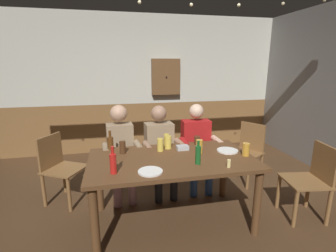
# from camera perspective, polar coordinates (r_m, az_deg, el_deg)

# --- Properties ---
(ground_plane) EXTENTS (6.61, 6.61, 0.00)m
(ground_plane) POSITION_cam_1_polar(r_m,az_deg,el_deg) (3.04, 1.09, -21.30)
(ground_plane) COLOR #4C331E
(back_wall_upper) EXTENTS (5.51, 0.12, 1.71)m
(back_wall_upper) POSITION_cam_1_polar(r_m,az_deg,el_deg) (5.12, -5.92, 14.80)
(back_wall_upper) COLOR beige
(back_wall_wainscot) EXTENTS (5.51, 0.12, 0.98)m
(back_wall_wainscot) POSITION_cam_1_polar(r_m,az_deg,el_deg) (5.27, -5.56, 0.02)
(back_wall_wainscot) COLOR brown
(back_wall_wainscot) RESTS_ON ground_plane
(dining_table) EXTENTS (1.77, 0.98, 0.77)m
(dining_table) POSITION_cam_1_polar(r_m,az_deg,el_deg) (2.76, 0.90, -9.24)
(dining_table) COLOR brown
(dining_table) RESTS_ON ground_plane
(person_0) EXTENTS (0.50, 0.54, 1.24)m
(person_0) POSITION_cam_1_polar(r_m,az_deg,el_deg) (3.36, -10.73, -4.86)
(person_0) COLOR #997F60
(person_0) RESTS_ON ground_plane
(person_1) EXTENTS (0.54, 0.55, 1.22)m
(person_1) POSITION_cam_1_polar(r_m,az_deg,el_deg) (3.41, -1.74, -4.56)
(person_1) COLOR #997F60
(person_1) RESTS_ON ground_plane
(person_2) EXTENTS (0.54, 0.50, 1.22)m
(person_2) POSITION_cam_1_polar(r_m,az_deg,el_deg) (3.55, 6.62, -3.94)
(person_2) COLOR #AD1919
(person_2) RESTS_ON ground_plane
(chair_empty_near_right) EXTENTS (0.60, 0.60, 0.88)m
(chair_empty_near_right) POSITION_cam_1_polar(r_m,az_deg,el_deg) (3.53, -23.55, -8.48)
(chair_empty_near_right) COLOR brown
(chair_empty_near_right) RESTS_ON ground_plane
(chair_empty_near_left) EXTENTS (0.50, 0.50, 0.88)m
(chair_empty_near_left) POSITION_cam_1_polar(r_m,az_deg,el_deg) (3.36, 29.98, -10.40)
(chair_empty_near_left) COLOR brown
(chair_empty_near_left) RESTS_ON ground_plane
(chair_empty_far_end) EXTENTS (0.60, 0.60, 0.88)m
(chair_empty_far_end) POSITION_cam_1_polar(r_m,az_deg,el_deg) (4.01, 17.65, -5.29)
(chair_empty_far_end) COLOR brown
(chair_empty_far_end) RESTS_ON ground_plane
(table_candle) EXTENTS (0.04, 0.04, 0.08)m
(table_candle) POSITION_cam_1_polar(r_m,az_deg,el_deg) (2.54, 13.72, -8.32)
(table_candle) COLOR #F9E08C
(table_candle) RESTS_ON dining_table
(condiment_caddy) EXTENTS (0.14, 0.10, 0.05)m
(condiment_caddy) POSITION_cam_1_polar(r_m,az_deg,el_deg) (2.96, 3.31, -4.96)
(condiment_caddy) COLOR #B2B7BC
(condiment_caddy) RESTS_ON dining_table
(plate_0) EXTENTS (0.24, 0.24, 0.01)m
(plate_0) POSITION_cam_1_polar(r_m,az_deg,el_deg) (2.99, 13.41, -5.48)
(plate_0) COLOR white
(plate_0) RESTS_ON dining_table
(plate_1) EXTENTS (0.23, 0.23, 0.01)m
(plate_1) POSITION_cam_1_polar(r_m,az_deg,el_deg) (2.38, -4.05, -10.32)
(plate_1) COLOR white
(plate_1) RESTS_ON dining_table
(bottle_0) EXTENTS (0.06, 0.06, 0.26)m
(bottle_0) POSITION_cam_1_polar(r_m,az_deg,el_deg) (2.37, -12.42, -8.20)
(bottle_0) COLOR red
(bottle_0) RESTS_ON dining_table
(bottle_1) EXTENTS (0.06, 0.06, 0.24)m
(bottle_1) POSITION_cam_1_polar(r_m,az_deg,el_deg) (2.54, 6.88, -6.47)
(bottle_1) COLOR #195923
(bottle_1) RESTS_ON dining_table
(bottle_2) EXTENTS (0.07, 0.07, 0.23)m
(bottle_2) POSITION_cam_1_polar(r_m,az_deg,el_deg) (3.03, -13.03, -3.71)
(bottle_2) COLOR #593314
(bottle_2) RESTS_ON dining_table
(pint_glass_0) EXTENTS (0.07, 0.07, 0.11)m
(pint_glass_0) POSITION_cam_1_polar(r_m,az_deg,el_deg) (3.16, 6.64, -3.24)
(pint_glass_0) COLOR #4C2D19
(pint_glass_0) RESTS_ON dining_table
(pint_glass_1) EXTENTS (0.07, 0.07, 0.15)m
(pint_glass_1) POSITION_cam_1_polar(r_m,az_deg,el_deg) (3.10, -0.34, -3.14)
(pint_glass_1) COLOR #E5C64C
(pint_glass_1) RESTS_ON dining_table
(pint_glass_2) EXTENTS (0.08, 0.08, 0.14)m
(pint_glass_2) POSITION_cam_1_polar(r_m,az_deg,el_deg) (2.89, 17.36, -5.13)
(pint_glass_2) COLOR gold
(pint_glass_2) RESTS_ON dining_table
(pint_glass_3) EXTENTS (0.07, 0.07, 0.15)m
(pint_glass_3) POSITION_cam_1_polar(r_m,az_deg,el_deg) (2.90, -1.76, -4.31)
(pint_glass_3) COLOR #E5C64C
(pint_glass_3) RESTS_ON dining_table
(pint_glass_4) EXTENTS (0.07, 0.07, 0.16)m
(pint_glass_4) POSITION_cam_1_polar(r_m,az_deg,el_deg) (2.85, 7.17, -4.69)
(pint_glass_4) COLOR gold
(pint_glass_4) RESTS_ON dining_table
(pint_glass_5) EXTENTS (0.07, 0.07, 0.14)m
(pint_glass_5) POSITION_cam_1_polar(r_m,az_deg,el_deg) (2.87, -10.34, -4.82)
(pint_glass_5) COLOR #4C2D19
(pint_glass_5) RESTS_ON dining_table
(pint_glass_6) EXTENTS (0.08, 0.08, 0.15)m
(pint_glass_6) POSITION_cam_1_polar(r_m,az_deg,el_deg) (2.99, 0.01, -3.72)
(pint_glass_6) COLOR #E5C64C
(pint_glass_6) RESTS_ON dining_table
(wall_dart_cabinet) EXTENTS (0.56, 0.15, 0.70)m
(wall_dart_cabinet) POSITION_cam_1_polar(r_m,az_deg,el_deg) (5.07, -0.53, 11.17)
(wall_dart_cabinet) COLOR brown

